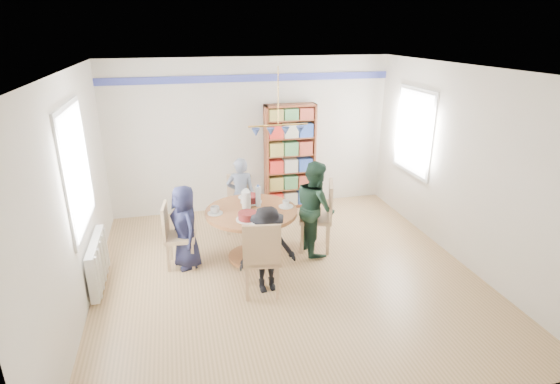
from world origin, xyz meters
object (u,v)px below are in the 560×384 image
object	(u,v)px
chair_left	(174,233)
person_left	(185,227)
chair_far	(239,200)
person_right	(315,207)
person_far	(241,195)
dining_table	(252,223)
radiator	(98,262)
chair_near	(262,256)
person_near	(267,250)
chair_right	(322,213)
bookshelf	(290,158)

from	to	relation	value
chair_left	person_left	xyz separation A→B (m)	(0.15, -0.04, 0.09)
chair_far	person_right	world-z (taller)	person_right
person_far	dining_table	bearing A→B (deg)	98.70
radiator	chair_near	bearing A→B (deg)	-19.78
person_right	person_near	world-z (taller)	person_right
chair_right	person_far	world-z (taller)	person_far
person_left	chair_far	bearing A→B (deg)	119.56
chair_left	person_near	world-z (taller)	person_near
chair_near	person_right	distance (m)	1.41
dining_table	chair_near	bearing A→B (deg)	-93.27
chair_left	person_far	distance (m)	1.41
radiator	person_near	bearing A→B (deg)	-16.14
dining_table	person_right	size ratio (longest dim) A/B	0.93
dining_table	chair_left	bearing A→B (deg)	178.06
chair_right	person_left	distance (m)	1.98
person_right	chair_left	bearing A→B (deg)	86.52
person_right	bookshelf	distance (m)	1.78
chair_left	bookshelf	world-z (taller)	bookshelf
radiator	chair_right	size ratio (longest dim) A/B	0.95
dining_table	chair_near	size ratio (longest dim) A/B	1.27
person_near	person_far	bearing A→B (deg)	84.89
person_right	chair_far	bearing A→B (deg)	40.96
person_left	person_right	xyz separation A→B (m)	(1.87, 0.01, 0.10)
person_near	person_left	bearing A→B (deg)	131.38
dining_table	chair_right	xyz separation A→B (m)	(1.06, 0.03, 0.02)
chair_near	person_left	world-z (taller)	person_left
chair_left	person_left	distance (m)	0.18
chair_far	radiator	bearing A→B (deg)	-147.37
chair_right	dining_table	bearing A→B (deg)	-178.25
chair_near	person_near	world-z (taller)	person_near
chair_far	person_near	world-z (taller)	person_near
dining_table	person_far	xyz separation A→B (m)	(-0.00, 0.94, 0.07)
person_right	dining_table	bearing A→B (deg)	87.61
chair_right	person_near	size ratio (longest dim) A/B	0.93
dining_table	person_near	distance (m)	0.88
radiator	person_left	bearing A→B (deg)	13.47
chair_left	chair_near	distance (m)	1.44
dining_table	chair_near	world-z (taller)	chair_near
person_left	person_far	distance (m)	1.32
radiator	bookshelf	distance (m)	3.74
person_left	person_far	size ratio (longest dim) A/B	0.95
dining_table	chair_right	distance (m)	1.06
person_far	bookshelf	world-z (taller)	bookshelf
chair_right	bookshelf	bearing A→B (deg)	90.81
radiator	chair_right	world-z (taller)	chair_right
dining_table	chair_left	size ratio (longest dim) A/B	1.41
chair_far	person_far	distance (m)	0.15
radiator	chair_right	xyz separation A→B (m)	(3.10, 0.30, 0.23)
chair_left	radiator	bearing A→B (deg)	-162.31
chair_right	person_right	xyz separation A→B (m)	(-0.12, -0.03, 0.11)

